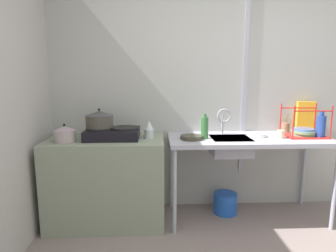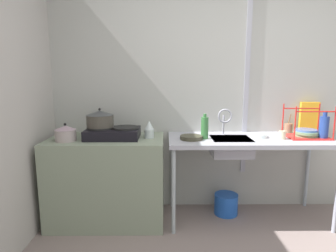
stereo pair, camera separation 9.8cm
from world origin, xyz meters
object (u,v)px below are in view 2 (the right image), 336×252
(cup_by_rack, at_px, (282,135))
(cereal_box, at_px, (309,117))
(stove, at_px, (113,133))
(percolator, at_px, (149,130))
(bottle_by_sink, at_px, (205,128))
(pot_beside_stove, at_px, (66,133))
(faucet, at_px, (225,118))
(utensil_jar, at_px, (288,128))
(frying_pan, at_px, (191,138))
(small_bowl_on_drainboard, at_px, (259,136))
(sink_basin, at_px, (231,147))
(bucket_on_floor, at_px, (226,204))
(bottle_by_rack, at_px, (324,127))
(pot_on_left_burner, at_px, (100,119))
(dish_rack, at_px, (306,133))

(cup_by_rack, relative_size, cereal_box, 0.25)
(stove, bearing_deg, percolator, 0.77)
(bottle_by_sink, bearing_deg, percolator, 175.39)
(cup_by_rack, bearing_deg, pot_beside_stove, -178.24)
(faucet, bearing_deg, utensil_jar, 10.31)
(frying_pan, height_order, cereal_box, cereal_box)
(small_bowl_on_drainboard, distance_m, bottle_by_sink, 0.55)
(sink_basin, height_order, bucket_on_floor, sink_basin)
(bucket_on_floor, bearing_deg, bottle_by_rack, -10.25)
(small_bowl_on_drainboard, height_order, utensil_jar, utensil_jar)
(small_bowl_on_drainboard, distance_m, bottle_by_rack, 0.59)
(percolator, distance_m, small_bowl_on_drainboard, 1.07)
(utensil_jar, relative_size, bucket_on_floor, 0.82)
(stove, distance_m, small_bowl_on_drainboard, 1.42)
(faucet, bearing_deg, cereal_box, 8.79)
(stove, relative_size, pot_on_left_burner, 1.91)
(pot_beside_stove, relative_size, utensil_jar, 0.98)
(utensil_jar, bearing_deg, cereal_box, 3.80)
(frying_pan, bearing_deg, faucet, 28.94)
(sink_basin, distance_m, small_bowl_on_drainboard, 0.30)
(faucet, distance_m, frying_pan, 0.43)
(stove, distance_m, frying_pan, 0.75)
(bottle_by_sink, bearing_deg, bucket_on_floor, 27.48)
(faucet, height_order, dish_rack, dish_rack)
(bucket_on_floor, bearing_deg, utensil_jar, 13.25)
(bucket_on_floor, bearing_deg, pot_beside_stove, -171.87)
(stove, xyz_separation_m, bottle_by_sink, (0.87, -0.04, 0.05))
(sink_basin, height_order, dish_rack, dish_rack)
(stove, bearing_deg, faucet, 6.55)
(dish_rack, bearing_deg, bottle_by_sink, -176.99)
(faucet, height_order, cereal_box, cereal_box)
(bottle_by_sink, relative_size, bucket_on_floor, 0.99)
(pot_beside_stove, xyz_separation_m, cup_by_rack, (2.02, 0.06, -0.03))
(stove, distance_m, bottle_by_sink, 0.88)
(small_bowl_on_drainboard, xyz_separation_m, bottle_by_rack, (0.58, -0.08, 0.09))
(pot_on_left_burner, xyz_separation_m, sink_basin, (1.25, -0.02, -0.27))
(frying_pan, distance_m, cup_by_rack, 0.86)
(stove, relative_size, bottle_by_rack, 1.93)
(faucet, bearing_deg, stove, -173.45)
(bottle_by_rack, bearing_deg, frying_pan, -179.60)
(pot_on_left_burner, height_order, cup_by_rack, pot_on_left_burner)
(dish_rack, bearing_deg, pot_beside_stove, -176.54)
(pot_on_left_burner, relative_size, dish_rack, 0.68)
(sink_basin, height_order, bottle_by_rack, bottle_by_rack)
(percolator, bearing_deg, dish_rack, 0.37)
(stove, relative_size, bucket_on_floor, 2.07)
(small_bowl_on_drainboard, relative_size, bucket_on_floor, 0.63)
(frying_pan, xyz_separation_m, cup_by_rack, (0.86, 0.01, 0.02))
(stove, bearing_deg, pot_on_left_burner, 180.00)
(percolator, bearing_deg, stove, -179.23)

